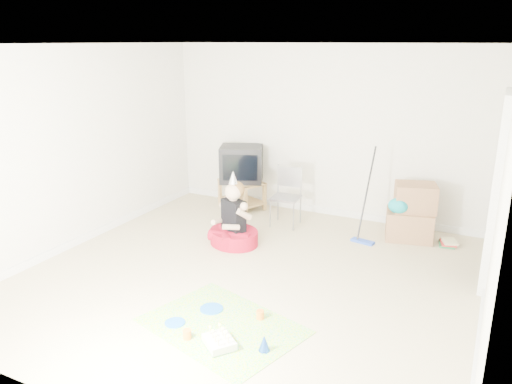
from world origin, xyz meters
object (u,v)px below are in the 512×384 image
at_px(crt_tv, 242,164).
at_px(cardboard_boxes, 411,213).
at_px(tv_stand, 242,192).
at_px(birthday_cake, 219,343).
at_px(seated_woman, 234,228).
at_px(folding_chair, 286,198).

height_order(crt_tv, cardboard_boxes, crt_tv).
distance_m(tv_stand, birthday_cake, 3.90).
distance_m(tv_stand, seated_woman, 1.53).
height_order(cardboard_boxes, seated_woman, seated_woman).
xyz_separation_m(tv_stand, birthday_cake, (1.64, -3.54, -0.23)).
xyz_separation_m(crt_tv, cardboard_boxes, (2.70, -0.15, -0.37)).
bearing_deg(crt_tv, birthday_cake, -87.90).
relative_size(crt_tv, folding_chair, 0.75).
relative_size(crt_tv, seated_woman, 0.65).
relative_size(seated_woman, birthday_cake, 2.74).
xyz_separation_m(cardboard_boxes, seated_woman, (-2.08, -1.24, -0.15)).
height_order(folding_chair, cardboard_boxes, folding_chair).
distance_m(cardboard_boxes, seated_woman, 2.43).
height_order(tv_stand, seated_woman, seated_woman).
height_order(cardboard_boxes, birthday_cake, cardboard_boxes).
bearing_deg(birthday_cake, seated_woman, 115.58).
xyz_separation_m(tv_stand, crt_tv, (0.00, -0.00, 0.47)).
bearing_deg(seated_woman, tv_stand, 113.84).
relative_size(tv_stand, crt_tv, 1.28).
relative_size(folding_chair, cardboard_boxes, 1.13).
distance_m(crt_tv, birthday_cake, 3.96).
xyz_separation_m(crt_tv, birthday_cake, (1.64, -3.54, -0.70)).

